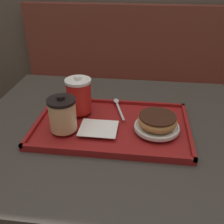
% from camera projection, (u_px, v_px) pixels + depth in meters
% --- Properties ---
extents(booth_bench, '(1.45, 0.44, 1.00)m').
position_uv_depth(booth_bench, '(126.00, 108.00, 1.89)').
color(booth_bench, brown).
rests_on(booth_bench, ground_plane).
extents(cafe_table, '(0.98, 0.85, 0.73)m').
position_uv_depth(cafe_table, '(110.00, 161.00, 1.02)').
color(cafe_table, '#38332D').
rests_on(cafe_table, ground_plane).
extents(serving_tray, '(0.53, 0.34, 0.02)m').
position_uv_depth(serving_tray, '(112.00, 126.00, 0.92)').
color(serving_tray, maroon).
rests_on(serving_tray, cafe_table).
extents(napkin_paper, '(0.13, 0.11, 0.00)m').
position_uv_depth(napkin_paper, '(98.00, 128.00, 0.88)').
color(napkin_paper, white).
rests_on(napkin_paper, serving_tray).
extents(coffee_cup_front, '(0.09, 0.09, 0.12)m').
position_uv_depth(coffee_cup_front, '(63.00, 114.00, 0.85)').
color(coffee_cup_front, '#E0B784').
rests_on(coffee_cup_front, serving_tray).
extents(coffee_cup_rear, '(0.09, 0.09, 0.14)m').
position_uv_depth(coffee_cup_rear, '(79.00, 95.00, 0.95)').
color(coffee_cup_rear, red).
rests_on(coffee_cup_rear, serving_tray).
extents(plate_with_chocolate_donut, '(0.15, 0.15, 0.01)m').
position_uv_depth(plate_with_chocolate_donut, '(157.00, 127.00, 0.87)').
color(plate_with_chocolate_donut, white).
rests_on(plate_with_chocolate_donut, serving_tray).
extents(donut_chocolate_glazed, '(0.13, 0.13, 0.04)m').
position_uv_depth(donut_chocolate_glazed, '(157.00, 120.00, 0.86)').
color(donut_chocolate_glazed, tan).
rests_on(donut_chocolate_glazed, plate_with_chocolate_donut).
extents(spoon, '(0.06, 0.16, 0.01)m').
position_uv_depth(spoon, '(117.00, 104.00, 1.02)').
color(spoon, silver).
rests_on(spoon, serving_tray).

